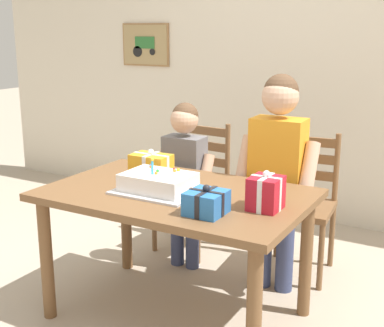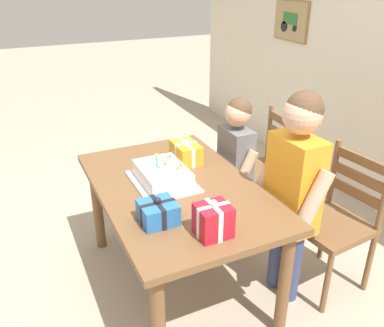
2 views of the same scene
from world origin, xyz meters
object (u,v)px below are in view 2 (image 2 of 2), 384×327
(dining_table, at_px, (177,200))
(gift_box_red_large, at_px, (213,220))
(birthday_cake, at_px, (163,175))
(gift_box_corner_small, at_px, (186,152))
(chair_left, at_px, (263,170))
(child_older, at_px, (294,180))
(chair_right, at_px, (335,221))
(child_younger, at_px, (235,158))
(gift_box_beside_cake, at_px, (158,212))

(dining_table, distance_m, gift_box_red_large, 0.55)
(birthday_cake, bearing_deg, gift_box_corner_small, 130.46)
(dining_table, xyz_separation_m, chair_left, (-0.40, 0.91, -0.17))
(dining_table, xyz_separation_m, child_older, (0.35, 0.58, 0.17))
(chair_right, bearing_deg, child_younger, -154.68)
(birthday_cake, xyz_separation_m, chair_right, (0.48, 0.96, -0.31))
(gift_box_red_large, bearing_deg, gift_box_beside_cake, -137.26)
(gift_box_beside_cake, bearing_deg, child_older, 86.94)
(dining_table, bearing_deg, child_younger, 116.58)
(dining_table, height_order, chair_right, chair_right)
(child_older, bearing_deg, birthday_cake, -123.70)
(chair_left, distance_m, child_older, 0.89)
(birthday_cake, relative_size, chair_right, 0.48)
(chair_right, bearing_deg, gift_box_red_large, -82.65)
(chair_left, bearing_deg, gift_box_corner_small, -81.11)
(gift_box_corner_small, relative_size, child_younger, 0.21)
(child_older, xyz_separation_m, child_younger, (-0.64, 0.00, -0.13))
(chair_left, xyz_separation_m, chair_right, (0.80, -0.00, 0.00))
(gift_box_corner_small, distance_m, child_younger, 0.41)
(chair_left, xyz_separation_m, child_younger, (0.11, -0.33, 0.21))
(child_younger, bearing_deg, chair_right, 25.32)
(gift_box_red_large, height_order, chair_right, gift_box_red_large)
(birthday_cake, distance_m, chair_left, 1.06)
(chair_right, distance_m, child_younger, 0.79)
(gift_box_beside_cake, height_order, child_younger, child_younger)
(child_older, distance_m, child_younger, 0.65)
(dining_table, bearing_deg, birthday_cake, -142.81)
(gift_box_corner_small, distance_m, chair_left, 0.79)
(dining_table, xyz_separation_m, gift_box_corner_small, (-0.29, 0.19, 0.16))
(gift_box_beside_cake, xyz_separation_m, child_older, (0.04, 0.81, 0.02))
(dining_table, height_order, child_older, child_older)
(chair_left, bearing_deg, gift_box_beside_cake, -58.22)
(birthday_cake, distance_m, gift_box_red_large, 0.60)
(gift_box_beside_cake, distance_m, child_older, 0.81)
(gift_box_beside_cake, bearing_deg, child_younger, 126.24)
(dining_table, height_order, gift_box_beside_cake, gift_box_beside_cake)
(dining_table, distance_m, gift_box_beside_cake, 0.41)
(gift_box_beside_cake, height_order, chair_right, chair_right)
(dining_table, relative_size, birthday_cake, 3.16)
(birthday_cake, distance_m, chair_right, 1.12)
(gift_box_beside_cake, relative_size, child_older, 0.14)
(gift_box_corner_small, relative_size, chair_right, 0.26)
(chair_left, bearing_deg, child_younger, -71.33)
(chair_left, height_order, child_older, child_older)
(dining_table, bearing_deg, gift_box_beside_cake, -37.31)
(gift_box_corner_small, bearing_deg, gift_box_beside_cake, -35.55)
(dining_table, distance_m, child_older, 0.70)
(gift_box_beside_cake, distance_m, child_younger, 1.01)
(gift_box_beside_cake, relative_size, chair_right, 0.20)
(chair_left, relative_size, child_older, 0.69)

